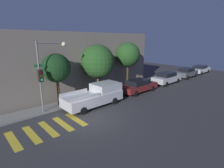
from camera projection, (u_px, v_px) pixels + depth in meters
name	position (u px, v px, depth m)	size (l,w,h in m)	color
ground_plane	(90.00, 120.00, 12.60)	(60.00, 60.00, 0.00)	#333335
sidewalk	(63.00, 104.00, 15.49)	(26.00, 1.73, 0.14)	slate
building_row	(41.00, 64.00, 17.78)	(26.00, 6.00, 6.37)	slate
crosswalk	(48.00, 129.00, 11.38)	(4.59, 2.60, 0.00)	gold
traffic_light_pole	(46.00, 68.00, 13.16)	(2.65, 0.56, 5.54)	slate
pickup_truck	(96.00, 95.00, 15.31)	(5.30, 2.08, 1.82)	#BCBCC1
sedan_near_corner	(138.00, 86.00, 19.14)	(4.66, 1.85, 1.41)	maroon
sedan_middle	(167.00, 78.00, 22.93)	(4.58, 1.83, 1.48)	#B7BABF
sedan_far_end	(186.00, 73.00, 26.61)	(4.22, 1.81, 1.46)	#4C5156
sedan_tail_of_row	(200.00, 69.00, 29.93)	(4.56, 1.82, 1.34)	silver
tree_near_corner	(56.00, 68.00, 14.59)	(2.42, 2.42, 4.55)	#4C3823
tree_midblock	(98.00, 62.00, 17.40)	(3.34, 3.34, 5.20)	brown
tree_far_end	(128.00, 55.00, 20.19)	(2.81, 2.81, 5.35)	#42301E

